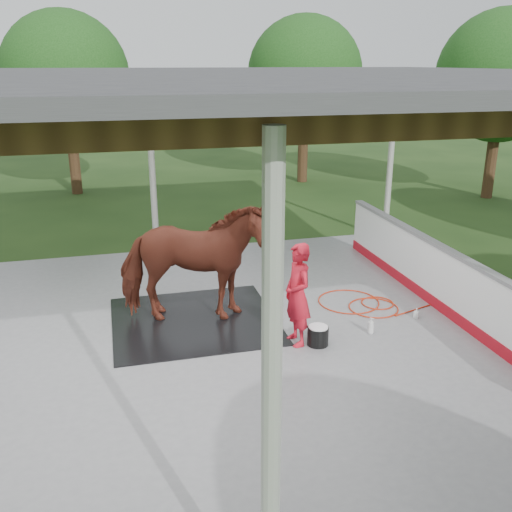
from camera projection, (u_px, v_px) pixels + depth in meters
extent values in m
plane|color=#1E3814|center=(186.00, 353.00, 8.74)|extent=(100.00, 100.00, 0.00)
cube|color=slate|center=(186.00, 351.00, 8.73)|extent=(12.00, 10.00, 0.05)
cylinder|color=beige|center=(271.00, 419.00, 3.79)|extent=(0.14, 0.14, 3.85)
cylinder|color=beige|center=(152.00, 171.00, 12.40)|extent=(0.14, 0.14, 3.85)
cylinder|color=beige|center=(391.00, 160.00, 13.76)|extent=(0.14, 0.14, 3.85)
cube|color=brown|center=(265.00, 130.00, 3.37)|extent=(12.00, 0.10, 0.18)
cube|color=brown|center=(217.00, 110.00, 4.74)|extent=(12.00, 0.10, 0.18)
cube|color=brown|center=(191.00, 99.00, 6.12)|extent=(12.00, 0.10, 0.18)
cube|color=brown|center=(174.00, 92.00, 7.49)|extent=(12.00, 0.10, 0.18)
cube|color=brown|center=(162.00, 87.00, 8.86)|extent=(12.00, 0.10, 0.18)
cube|color=brown|center=(154.00, 84.00, 10.24)|extent=(12.00, 0.10, 0.18)
cube|color=brown|center=(148.00, 81.00, 11.61)|extent=(12.00, 0.10, 0.18)
cube|color=#38383A|center=(173.00, 76.00, 7.42)|extent=(12.60, 10.60, 0.10)
cube|color=#AA0E1B|center=(452.00, 312.00, 9.78)|extent=(0.14, 8.00, 0.20)
cube|color=white|center=(455.00, 285.00, 9.62)|extent=(0.12, 8.00, 1.00)
cube|color=slate|center=(459.00, 256.00, 9.45)|extent=(0.16, 8.00, 0.06)
cylinder|color=#382314|center=(74.00, 161.00, 18.89)|extent=(0.36, 0.36, 2.20)
sphere|color=#194714|center=(65.00, 76.00, 18.02)|extent=(4.00, 4.00, 4.00)
cylinder|color=#382314|center=(303.00, 152.00, 20.79)|extent=(0.36, 0.36, 2.20)
sphere|color=#194714|center=(305.00, 74.00, 19.92)|extent=(4.00, 4.00, 4.00)
cylinder|color=#382314|center=(491.00, 164.00, 18.32)|extent=(0.36, 0.36, 2.20)
sphere|color=#194714|center=(502.00, 76.00, 17.45)|extent=(4.00, 4.00, 4.00)
cube|color=black|center=(194.00, 320.00, 9.68)|extent=(2.72, 2.55, 0.02)
imported|color=maroon|center=(192.00, 263.00, 9.34)|extent=(2.59, 1.52, 2.05)
imported|color=red|center=(298.00, 295.00, 8.68)|extent=(0.45, 0.63, 1.62)
cylinder|color=black|center=(318.00, 336.00, 8.83)|extent=(0.33, 0.33, 0.29)
cylinder|color=white|center=(318.00, 327.00, 8.79)|extent=(0.31, 0.31, 0.03)
imported|color=silver|center=(371.00, 326.00, 9.20)|extent=(0.15, 0.15, 0.27)
imported|color=#338CD8|center=(416.00, 313.00, 9.77)|extent=(0.12, 0.12, 0.18)
torus|color=#B2270C|center=(348.00, 301.00, 10.44)|extent=(1.12, 1.12, 0.02)
torus|color=#B2270C|center=(373.00, 308.00, 10.18)|extent=(0.89, 0.89, 0.02)
torus|color=#B2270C|center=(377.00, 303.00, 10.37)|extent=(0.59, 0.59, 0.02)
cylinder|color=#B2270C|center=(421.00, 308.00, 10.17)|extent=(1.22, 0.42, 0.02)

